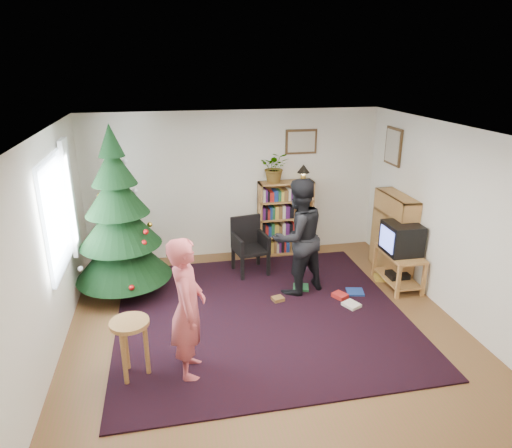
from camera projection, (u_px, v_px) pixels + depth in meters
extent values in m
plane|color=brown|center=(266.00, 327.00, 5.91)|extent=(5.00, 5.00, 0.00)
plane|color=white|center=(268.00, 132.00, 5.06)|extent=(5.00, 5.00, 0.00)
cube|color=silver|center=(235.00, 185.00, 7.79)|extent=(5.00, 0.02, 2.50)
cube|color=silver|center=(345.00, 365.00, 3.18)|extent=(5.00, 0.02, 2.50)
cube|color=silver|center=(46.00, 253.00, 5.02)|extent=(0.02, 5.00, 2.50)
cube|color=silver|center=(453.00, 223.00, 5.95)|extent=(0.02, 5.00, 2.50)
cube|color=black|center=(261.00, 314.00, 6.18)|extent=(3.80, 3.60, 0.02)
cube|color=silver|center=(56.00, 215.00, 5.50)|extent=(0.04, 1.20, 1.40)
cube|color=white|center=(70.00, 198.00, 6.15)|extent=(0.06, 0.35, 1.60)
cube|color=#4C3319|center=(301.00, 142.00, 7.75)|extent=(0.55, 0.03, 0.42)
cube|color=beige|center=(301.00, 142.00, 7.75)|extent=(0.47, 0.01, 0.34)
cube|color=#4C3319|center=(393.00, 146.00, 7.32)|extent=(0.03, 0.50, 0.60)
cube|color=beige|center=(393.00, 146.00, 7.32)|extent=(0.01, 0.42, 0.52)
cylinder|color=#3F2816|center=(126.00, 284.00, 6.74)|extent=(0.13, 0.13, 0.27)
cone|color=black|center=(122.00, 252.00, 6.57)|extent=(1.37, 1.37, 0.77)
cone|color=black|center=(119.00, 222.00, 6.41)|extent=(1.15, 1.15, 0.68)
cone|color=black|center=(116.00, 193.00, 6.27)|extent=(0.88, 0.88, 0.61)
cone|color=black|center=(113.00, 165.00, 6.14)|extent=(0.62, 0.62, 0.53)
cone|color=black|center=(110.00, 140.00, 6.02)|extent=(0.35, 0.35, 0.44)
cube|color=#B47C40|center=(285.00, 218.00, 8.01)|extent=(0.95, 0.30, 1.30)
cube|color=#B47C40|center=(286.00, 182.00, 7.79)|extent=(0.95, 0.30, 0.03)
cube|color=#B47C40|center=(393.00, 234.00, 7.24)|extent=(0.30, 0.95, 1.30)
cube|color=#B47C40|center=(398.00, 196.00, 7.02)|extent=(0.30, 0.95, 0.03)
cube|color=#B47C40|center=(400.00, 253.00, 6.82)|extent=(0.46, 0.83, 0.04)
cube|color=#B47C40|center=(398.00, 283.00, 6.52)|extent=(0.05, 0.05, 0.51)
cube|color=#B47C40|center=(424.00, 280.00, 6.60)|extent=(0.05, 0.05, 0.51)
cube|color=#B47C40|center=(375.00, 261.00, 7.23)|extent=(0.05, 0.05, 0.51)
cube|color=#B47C40|center=(398.00, 259.00, 7.31)|extent=(0.05, 0.05, 0.51)
cube|color=#B47C40|center=(397.00, 278.00, 6.96)|extent=(0.42, 0.79, 0.03)
cube|color=black|center=(398.00, 275.00, 6.94)|extent=(0.30, 0.25, 0.08)
cube|color=black|center=(402.00, 238.00, 6.74)|extent=(0.48, 0.52, 0.46)
cube|color=#5D74FF|center=(387.00, 239.00, 6.69)|extent=(0.01, 0.41, 0.33)
cube|color=black|center=(251.00, 250.00, 7.27)|extent=(0.58, 0.58, 0.05)
cube|color=black|center=(248.00, 230.00, 7.39)|extent=(0.50, 0.14, 0.50)
cube|color=black|center=(239.00, 268.00, 7.10)|extent=(0.06, 0.06, 0.41)
cube|color=black|center=(267.00, 266.00, 7.18)|extent=(0.06, 0.06, 0.41)
cube|color=black|center=(235.00, 257.00, 7.50)|extent=(0.06, 0.06, 0.41)
cube|color=black|center=(261.00, 255.00, 7.58)|extent=(0.06, 0.06, 0.41)
cylinder|color=#B47C40|center=(129.00, 323.00, 4.76)|extent=(0.41, 0.41, 0.05)
cylinder|color=#B47C40|center=(147.00, 349.00, 4.91)|extent=(0.05, 0.05, 0.64)
cylinder|color=#B47C40|center=(126.00, 345.00, 4.99)|extent=(0.05, 0.05, 0.64)
cylinder|color=#B47C40|center=(124.00, 359.00, 4.75)|extent=(0.05, 0.05, 0.64)
imported|color=#BD4B50|center=(188.00, 308.00, 4.79)|extent=(0.43, 0.61, 1.59)
imported|color=black|center=(298.00, 237.00, 6.54)|extent=(1.01, 0.91, 1.73)
imported|color=gray|center=(275.00, 167.00, 7.66)|extent=(0.56, 0.51, 0.52)
cylinder|color=#A57F33|center=(303.00, 178.00, 7.83)|extent=(0.09, 0.09, 0.09)
sphere|color=#FFD88C|center=(303.00, 173.00, 7.80)|extent=(0.09, 0.09, 0.09)
cone|color=black|center=(303.00, 169.00, 7.77)|extent=(0.22, 0.22, 0.14)
cube|color=#A51E19|center=(340.00, 296.00, 6.59)|extent=(0.20, 0.20, 0.08)
cube|color=navy|center=(355.00, 291.00, 6.73)|extent=(0.20, 0.20, 0.08)
cube|color=#1E592D|center=(301.00, 287.00, 6.85)|extent=(0.20, 0.20, 0.08)
cube|color=gold|center=(381.00, 277.00, 7.17)|extent=(0.20, 0.20, 0.08)
cube|color=brown|center=(278.00, 299.00, 6.51)|extent=(0.20, 0.20, 0.08)
cube|color=beige|center=(351.00, 305.00, 6.36)|extent=(0.20, 0.20, 0.08)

